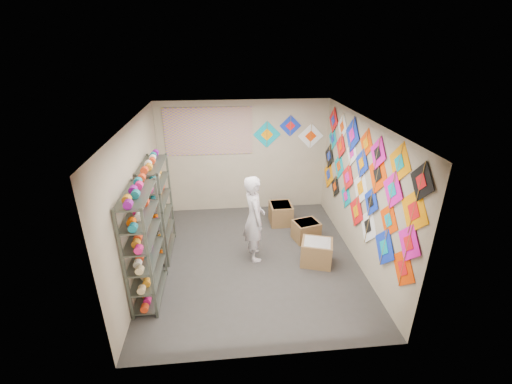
{
  "coord_description": "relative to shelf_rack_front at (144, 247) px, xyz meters",
  "views": [
    {
      "loc": [
        -0.48,
        -5.55,
        3.94
      ],
      "look_at": [
        0.1,
        0.3,
        1.3
      ],
      "focal_mm": 24.0,
      "sensor_mm": 36.0,
      "label": 1
    }
  ],
  "objects": [
    {
      "name": "string_spools",
      "position": [
        -0.0,
        0.65,
        0.1
      ],
      "size": [
        0.12,
        2.36,
        0.12
      ],
      "color": "#E41672",
      "rests_on": "ground"
    },
    {
      "name": "poster",
      "position": [
        0.98,
        3.08,
        1.05
      ],
      "size": [
        2.0,
        0.01,
        1.1
      ],
      "primitive_type": "cube",
      "color": "#824EAA",
      "rests_on": "room_walls"
    },
    {
      "name": "shelf_rack_front",
      "position": [
        0.0,
        0.0,
        0.0
      ],
      "size": [
        0.4,
        1.1,
        1.9
      ],
      "primitive_type": "cube",
      "color": "#4C5147",
      "rests_on": "ground"
    },
    {
      "name": "shelf_rack_back",
      "position": [
        0.0,
        1.3,
        0.0
      ],
      "size": [
        0.4,
        1.1,
        1.9
      ],
      "primitive_type": "cube",
      "color": "#4C5147",
      "rests_on": "ground"
    },
    {
      "name": "shopkeeper",
      "position": [
        1.82,
        0.93,
        -0.1
      ],
      "size": [
        0.74,
        0.58,
        1.71
      ],
      "primitive_type": "imported",
      "rotation": [
        0.0,
        0.0,
        1.71
      ],
      "color": "silver",
      "rests_on": "ground"
    },
    {
      "name": "kite_wall_display",
      "position": [
        3.76,
        0.79,
        0.67
      ],
      "size": [
        0.06,
        4.31,
        2.06
      ],
      "color": "#F63E01",
      "rests_on": "room_walls"
    },
    {
      "name": "back_wall_kites",
      "position": [
        2.84,
        3.09,
        0.97
      ],
      "size": [
        1.69,
        0.02,
        0.83
      ],
      "color": "#049AAD",
      "rests_on": "room_walls"
    },
    {
      "name": "room_walls",
      "position": [
        1.78,
        0.85,
        0.69
      ],
      "size": [
        4.5,
        4.5,
        4.5
      ],
      "color": "tan",
      "rests_on": "ground"
    },
    {
      "name": "carton_c",
      "position": [
        2.56,
        2.23,
        -0.71
      ],
      "size": [
        0.51,
        0.55,
        0.47
      ],
      "primitive_type": "cube",
      "rotation": [
        0.0,
        0.0,
        0.02
      ],
      "color": "brown",
      "rests_on": "ground"
    },
    {
      "name": "carton_b",
      "position": [
        2.98,
        1.46,
        -0.74
      ],
      "size": [
        0.61,
        0.54,
        0.42
      ],
      "primitive_type": "cube",
      "rotation": [
        0.0,
        0.0,
        0.27
      ],
      "color": "brown",
      "rests_on": "ground"
    },
    {
      "name": "carton_a",
      "position": [
        2.98,
        0.6,
        -0.71
      ],
      "size": [
        0.69,
        0.62,
        0.47
      ],
      "primitive_type": "cube",
      "rotation": [
        0.0,
        0.0,
        -0.31
      ],
      "color": "brown",
      "rests_on": "ground"
    },
    {
      "name": "ground",
      "position": [
        1.78,
        0.85,
        -0.95
      ],
      "size": [
        4.5,
        4.5,
        0.0
      ],
      "primitive_type": "plane",
      "color": "#332F2C"
    }
  ]
}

